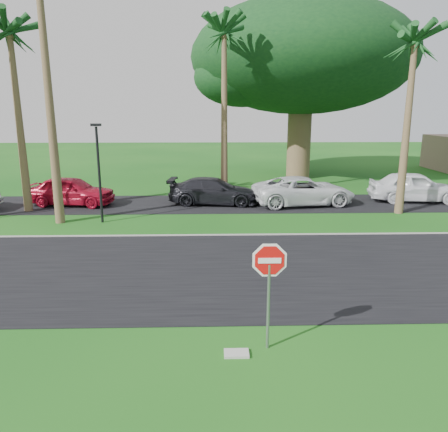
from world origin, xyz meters
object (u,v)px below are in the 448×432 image
at_px(car_minivan, 303,191).
at_px(car_red, 71,191).
at_px(car_pickup, 415,187).
at_px(car_dark, 214,191).
at_px(stop_sign_near, 269,274).

bearing_deg(car_minivan, car_red, 80.52).
distance_m(car_red, car_pickup, 19.70).
distance_m(car_dark, car_minivan, 5.06).
bearing_deg(stop_sign_near, car_dark, 94.21).
xyz_separation_m(car_red, car_pickup, (19.70, 0.44, 0.06)).
xyz_separation_m(stop_sign_near, car_red, (-9.14, 15.37, -0.96)).
bearing_deg(stop_sign_near, car_pickup, 56.27).
relative_size(stop_sign_near, car_pickup, 0.51).
height_order(stop_sign_near, car_pickup, stop_sign_near).
height_order(car_red, car_dark, car_red).
height_order(car_red, car_minivan, car_red).
bearing_deg(car_red, car_minivan, -82.74).
height_order(car_dark, car_pickup, car_pickup).
distance_m(stop_sign_near, car_minivan, 15.65).
bearing_deg(car_dark, car_minivan, -87.77).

